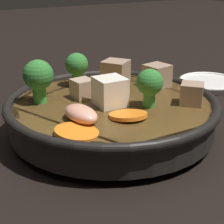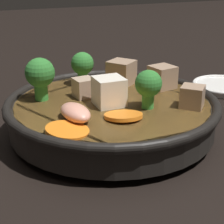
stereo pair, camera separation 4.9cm
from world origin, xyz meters
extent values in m
plane|color=black|center=(0.00, 0.00, 0.00)|extent=(3.00, 3.00, 0.00)
cylinder|color=black|center=(0.00, 0.00, 0.01)|extent=(0.15, 0.15, 0.01)
cylinder|color=black|center=(0.00, 0.00, 0.03)|extent=(0.27, 0.27, 0.04)
torus|color=black|center=(0.00, 0.00, 0.05)|extent=(0.28, 0.28, 0.01)
cylinder|color=brown|center=(0.00, 0.00, 0.04)|extent=(0.25, 0.25, 0.02)
cylinder|color=orange|center=(-0.01, 0.00, 0.05)|extent=(0.04, 0.04, 0.01)
cylinder|color=orange|center=(0.07, -0.08, 0.05)|extent=(0.06, 0.06, 0.01)
cylinder|color=orange|center=(0.05, -0.01, 0.05)|extent=(0.05, 0.05, 0.01)
cylinder|color=green|center=(-0.05, -0.08, 0.06)|extent=(0.02, 0.02, 0.02)
sphere|color=#2D752D|center=(-0.05, -0.08, 0.08)|extent=(0.04, 0.04, 0.04)
cylinder|color=green|center=(-0.09, -0.01, 0.06)|extent=(0.02, 0.02, 0.02)
sphere|color=#2D752D|center=(-0.09, -0.01, 0.08)|extent=(0.03, 0.03, 0.03)
cylinder|color=green|center=(0.04, 0.03, 0.06)|extent=(0.02, 0.02, 0.02)
sphere|color=#2D752D|center=(0.04, 0.03, 0.08)|extent=(0.03, 0.03, 0.03)
cube|color=silver|center=(0.01, -0.01, 0.06)|extent=(0.04, 0.04, 0.04)
cube|color=#9E7F66|center=(-0.03, 0.09, 0.06)|extent=(0.04, 0.04, 0.03)
cube|color=#9E7F66|center=(0.06, 0.08, 0.06)|extent=(0.04, 0.04, 0.03)
cube|color=tan|center=(-0.03, -0.03, 0.06)|extent=(0.03, 0.03, 0.03)
cube|color=#9E7F66|center=(-0.07, 0.04, 0.06)|extent=(0.05, 0.05, 0.03)
ellipsoid|color=#EA9E84|center=(0.04, -0.06, 0.06)|extent=(0.06, 0.04, 0.02)
cylinder|color=white|center=(-0.09, 0.26, 0.01)|extent=(0.11, 0.11, 0.01)
torus|color=white|center=(-0.09, 0.26, 0.01)|extent=(0.11, 0.11, 0.01)
camera|label=1|loc=(0.40, -0.23, 0.22)|focal=60.00mm
camera|label=2|loc=(0.42, -0.18, 0.22)|focal=60.00mm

